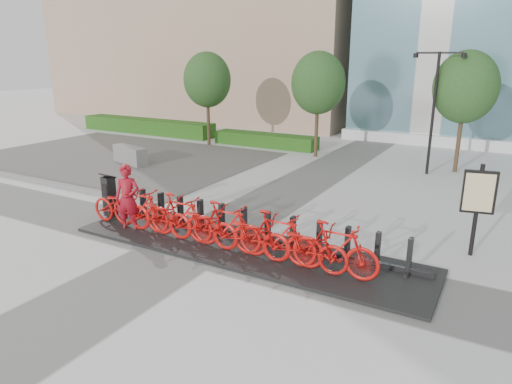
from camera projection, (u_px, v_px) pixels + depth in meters
The scene contains 25 objects.
ground at pixel (196, 244), 12.15m from camera, with size 120.00×120.00×0.00m, color silver.
gravel_patch at pixel (118, 157), 22.71m from camera, with size 14.00×14.00×0.00m, color #494948.
curb at pixel (24, 178), 18.43m from camera, with size 14.00×0.25×0.15m, color gray.
hedge_a at pixel (147, 126), 29.90m from camera, with size 10.00×1.40×0.90m, color #2D6819.
hedge_b at pixel (265, 140), 25.43m from camera, with size 6.00×1.20×0.70m, color #2D6819.
tree_0 at pixel (207, 80), 24.93m from camera, with size 2.60×2.60×5.10m.
tree_1 at pixel (318, 83), 21.86m from camera, with size 2.60×2.60×5.10m.
tree_2 at pixel (465, 87), 18.80m from camera, with size 2.60×2.60×5.10m.
streetlamp at pixel (435, 99), 18.56m from camera, with size 2.00×0.20×5.00m.
dock_pad at pixel (243, 248), 11.77m from camera, with size 9.60×2.40×0.08m, color black.
dock_rail_posts at pixel (254, 226), 12.01m from camera, with size 8.02×0.50×0.85m, color black, non-canonical shape.
bike_0 at pixel (121, 207), 13.15m from camera, with size 0.74×2.12×1.11m, color red.
bike_1 at pixel (140, 208), 12.80m from camera, with size 0.58×2.06×1.24m, color red.
bike_2 at pixel (160, 215), 12.47m from camera, with size 0.74×2.12×1.11m, color red.
bike_3 at pixel (180, 217), 12.12m from camera, with size 0.58×2.06×1.24m, color red.
bike_4 at pixel (202, 224), 11.79m from camera, with size 0.74×2.12×1.11m, color red.
bike_5 at pixel (226, 226), 11.44m from camera, with size 0.58×2.06×1.24m, color red.
bike_6 at pixel (250, 234), 11.12m from camera, with size 0.74×2.12×1.11m, color red.
bike_7 at pixel (277, 237), 10.76m from camera, with size 0.58×2.06×1.24m, color red.
bike_8 at pixel (305, 245), 10.44m from camera, with size 0.74×2.12×1.11m, color red.
bike_9 at pixel (335, 249), 10.08m from camera, with size 0.58×2.06×1.24m, color red.
kiosk at pixel (109, 195), 13.90m from camera, with size 0.47×0.41×1.35m.
worker_red at pixel (128, 199), 12.76m from camera, with size 0.71×0.47×1.95m, color maroon.
jersey_barrier at pixel (130, 155), 21.22m from camera, with size 2.11×0.57×0.81m, color gray.
map_sign at pixel (479, 196), 11.02m from camera, with size 0.77×0.27×2.34m.
Camera 1 is at (6.94, -9.01, 4.77)m, focal length 32.00 mm.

